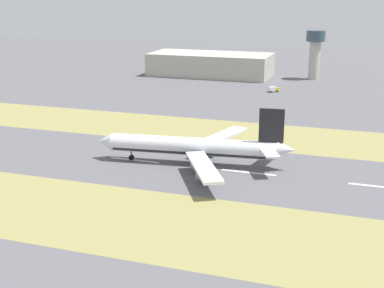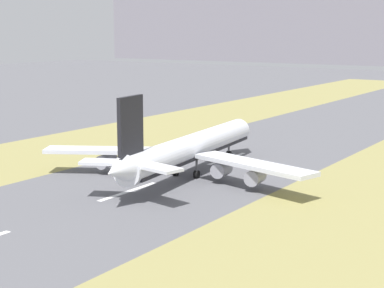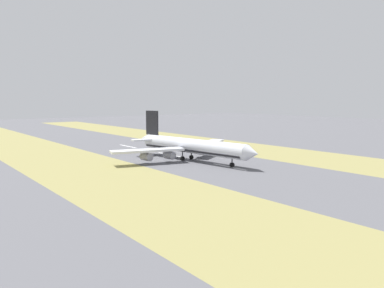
% 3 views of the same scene
% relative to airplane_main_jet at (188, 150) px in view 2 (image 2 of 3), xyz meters
% --- Properties ---
extents(ground_plane, '(800.00, 800.00, 0.00)m').
position_rel_airplane_main_jet_xyz_m(ground_plane, '(-2.60, -3.82, -6.02)').
color(ground_plane, '#56565B').
extents(grass_median_west, '(40.00, 600.00, 0.01)m').
position_rel_airplane_main_jet_xyz_m(grass_median_west, '(-47.60, -3.82, -6.02)').
color(grass_median_west, olive).
rests_on(grass_median_west, ground).
extents(grass_median_east, '(40.00, 600.00, 0.01)m').
position_rel_airplane_main_jet_xyz_m(grass_median_east, '(42.40, -3.82, -6.02)').
color(grass_median_east, olive).
rests_on(grass_median_east, ground).
extents(centreline_dash_mid, '(1.20, 18.00, 0.01)m').
position_rel_airplane_main_jet_xyz_m(centreline_dash_mid, '(-2.60, -18.11, -6.01)').
color(centreline_dash_mid, silver).
rests_on(centreline_dash_mid, ground).
extents(centreline_dash_far, '(1.20, 18.00, 0.01)m').
position_rel_airplane_main_jet_xyz_m(centreline_dash_far, '(-2.60, 21.89, -6.01)').
color(centreline_dash_far, silver).
rests_on(centreline_dash_far, ground).
extents(airplane_main_jet, '(63.67, 67.17, 20.20)m').
position_rel_airplane_main_jet_xyz_m(airplane_main_jet, '(0.00, 0.00, 0.00)').
color(airplane_main_jet, silver).
rests_on(airplane_main_jet, ground).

